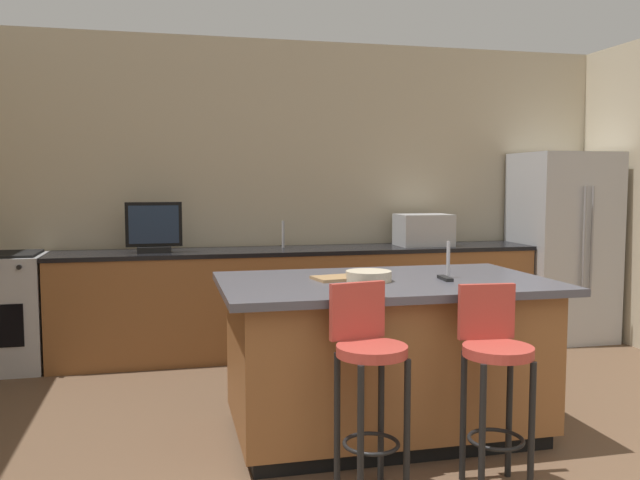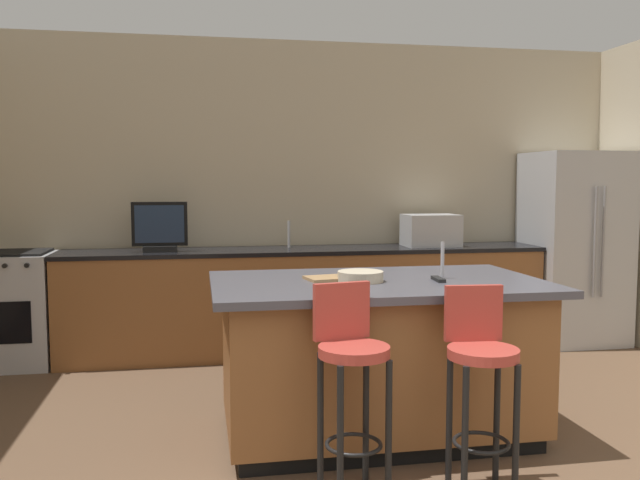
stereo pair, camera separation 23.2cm
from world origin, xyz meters
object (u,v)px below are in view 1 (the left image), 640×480
(cell_phone, at_px, (367,285))
(cutting_board, at_px, (342,278))
(bar_stool_left, at_px, (368,369))
(fruit_bowl, at_px, (369,276))
(refrigerator, at_px, (562,247))
(kitchen_island, at_px, (384,355))
(tv_remote, at_px, (445,278))
(tv_monitor, at_px, (154,229))
(bar_stool_right, at_px, (495,367))
(microwave, at_px, (424,230))

(cell_phone, relative_size, cutting_board, 0.46)
(bar_stool_left, xyz_separation_m, cutting_board, (0.08, 0.79, 0.32))
(bar_stool_left, xyz_separation_m, fruit_bowl, (0.21, 0.69, 0.34))
(fruit_bowl, relative_size, cell_phone, 1.78)
(refrigerator, bearing_deg, cell_phone, -141.02)
(fruit_bowl, bearing_deg, cell_phone, -110.34)
(kitchen_island, height_order, tv_remote, tv_remote)
(fruit_bowl, xyz_separation_m, tv_remote, (0.45, -0.06, -0.02))
(tv_monitor, distance_m, bar_stool_right, 3.22)
(kitchen_island, xyz_separation_m, tv_remote, (0.34, -0.09, 0.46))
(tv_monitor, relative_size, bar_stool_left, 0.45)
(cutting_board, bearing_deg, fruit_bowl, -38.52)
(tv_monitor, xyz_separation_m, cell_phone, (1.18, -2.13, -0.18))
(kitchen_island, bearing_deg, tv_remote, -15.37)
(microwave, relative_size, cutting_board, 1.47)
(kitchen_island, bearing_deg, cell_phone, -130.41)
(bar_stool_right, xyz_separation_m, tv_remote, (0.04, 0.70, 0.34))
(refrigerator, height_order, cell_phone, refrigerator)
(tv_monitor, bearing_deg, cutting_board, -59.03)
(fruit_bowl, bearing_deg, bar_stool_left, -107.33)
(cell_phone, bearing_deg, tv_remote, 0.02)
(bar_stool_right, distance_m, tv_remote, 0.78)
(tv_monitor, xyz_separation_m, fruit_bowl, (1.24, -1.95, -0.16))
(tv_monitor, height_order, cutting_board, tv_monitor)
(microwave, distance_m, tv_monitor, 2.40)
(kitchen_island, distance_m, cell_phone, 0.53)
(cell_phone, xyz_separation_m, tv_remote, (0.52, 0.11, 0.01))
(tv_monitor, xyz_separation_m, bar_stool_left, (1.03, -2.64, -0.50))
(bar_stool_left, height_order, cutting_board, bar_stool_left)
(bar_stool_left, bearing_deg, refrigerator, 32.51)
(kitchen_island, bearing_deg, cutting_board, 163.89)
(tv_remote, xyz_separation_m, cutting_board, (-0.59, 0.17, -0.00))
(kitchen_island, xyz_separation_m, tv_monitor, (-1.36, 1.92, 0.64))
(kitchen_island, relative_size, bar_stool_right, 1.95)
(tv_monitor, distance_m, fruit_bowl, 2.32)
(microwave, height_order, tv_monitor, tv_monitor)
(refrigerator, bearing_deg, bar_stool_right, -128.37)
(microwave, xyz_separation_m, cutting_board, (-1.29, -1.90, -0.13))
(cell_phone, bearing_deg, bar_stool_right, -63.33)
(kitchen_island, bearing_deg, microwave, 62.12)
(fruit_bowl, height_order, tv_remote, fruit_bowl)
(kitchen_island, relative_size, fruit_bowl, 7.29)
(microwave, distance_m, bar_stool_right, 2.90)
(tv_monitor, height_order, bar_stool_right, tv_monitor)
(kitchen_island, xyz_separation_m, microwave, (1.04, 1.97, 0.59))
(bar_stool_right, bearing_deg, cell_phone, 133.67)
(tv_monitor, height_order, bar_stool_left, tv_monitor)
(tv_remote, bearing_deg, refrigerator, 47.98)
(microwave, xyz_separation_m, fruit_bowl, (-1.15, -2.01, -0.11))
(microwave, xyz_separation_m, tv_monitor, (-2.40, -0.05, 0.05))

